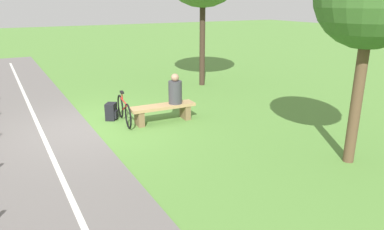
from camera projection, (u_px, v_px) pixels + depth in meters
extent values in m
plane|color=#548438|center=(88.00, 129.00, 9.25)|extent=(80.00, 80.00, 0.00)
cube|color=#66605E|center=(80.00, 219.00, 5.43)|extent=(2.80, 36.02, 0.02)
cube|color=silver|center=(80.00, 218.00, 5.42)|extent=(0.46, 32.00, 0.00)
cube|color=#A88456|center=(163.00, 106.00, 9.65)|extent=(1.80, 0.51, 0.08)
cube|color=brown|center=(185.00, 112.00, 10.00)|extent=(0.17, 0.41, 0.39)
cube|color=brown|center=(139.00, 118.00, 9.44)|extent=(0.17, 0.41, 0.39)
cylinder|color=#38383D|center=(175.00, 92.00, 9.70)|extent=(0.38, 0.38, 0.62)
sphere|color=#9E755B|center=(175.00, 78.00, 9.57)|extent=(0.22, 0.22, 0.22)
torus|color=black|center=(128.00, 116.00, 9.18)|extent=(0.12, 0.66, 0.66)
torus|color=black|center=(120.00, 106.00, 10.04)|extent=(0.12, 0.66, 0.66)
cylinder|color=red|center=(123.00, 101.00, 9.53)|extent=(0.13, 0.83, 0.04)
cylinder|color=red|center=(125.00, 108.00, 9.44)|extent=(0.10, 0.60, 0.31)
cylinder|color=red|center=(122.00, 96.00, 9.62)|extent=(0.03, 0.03, 0.20)
cube|color=black|center=(122.00, 92.00, 9.59)|extent=(0.10, 0.21, 0.05)
cube|color=black|center=(111.00, 111.00, 9.88)|extent=(0.40, 0.42, 0.47)
cube|color=black|center=(117.00, 114.00, 9.89)|extent=(0.16, 0.21, 0.21)
cylinder|color=brown|center=(357.00, 96.00, 6.96)|extent=(0.21, 0.21, 2.79)
cylinder|color=#38281E|center=(202.00, 37.00, 13.48)|extent=(0.21, 0.21, 3.67)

